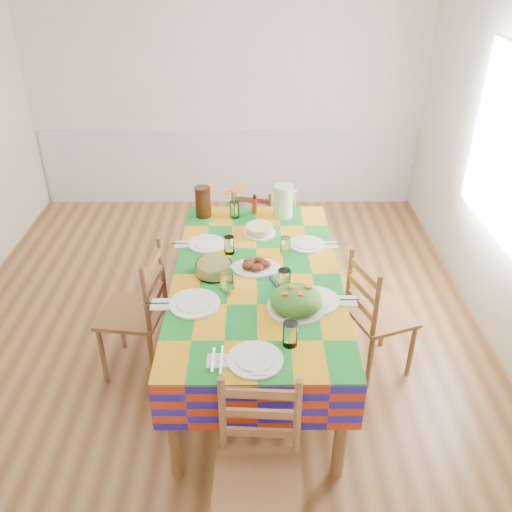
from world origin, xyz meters
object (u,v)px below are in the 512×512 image
at_px(meat_platter, 256,266).
at_px(chair_left, 138,313).
at_px(green_pitcher, 283,201).
at_px(chair_far, 255,230).
at_px(dining_table, 257,285).
at_px(tea_pitcher, 203,202).
at_px(chair_right, 376,316).
at_px(chair_near, 258,474).

height_order(meat_platter, chair_left, chair_left).
height_order(green_pitcher, chair_left, green_pitcher).
xyz_separation_m(chair_far, chair_left, (-0.86, -1.38, 0.06)).
distance_m(dining_table, tea_pitcher, 1.03).
xyz_separation_m(meat_platter, tea_pitcher, (-0.44, 0.84, 0.10)).
height_order(green_pitcher, chair_right, green_pitcher).
bearing_deg(chair_far, tea_pitcher, 61.42).
bearing_deg(tea_pitcher, chair_near, -78.91).
relative_size(tea_pitcher, chair_near, 0.26).
height_order(dining_table, green_pitcher, green_pitcher).
height_order(green_pitcher, tea_pitcher, green_pitcher).
distance_m(dining_table, chair_near, 1.39).
bearing_deg(chair_near, chair_far, 93.39).
bearing_deg(chair_right, green_pitcher, 15.24).
bearing_deg(chair_far, chair_right, 136.22).
relative_size(tea_pitcher, chair_right, 0.27).
height_order(dining_table, chair_far, chair_far).
height_order(chair_far, chair_left, chair_left).
distance_m(tea_pitcher, chair_far, 0.83).
bearing_deg(chair_right, chair_left, 69.44).
relative_size(tea_pitcher, chair_far, 0.28).
xyz_separation_m(chair_far, chair_right, (0.88, -1.39, 0.03)).
height_order(meat_platter, tea_pitcher, tea_pitcher).
bearing_deg(chair_near, tea_pitcher, 104.21).
bearing_deg(tea_pitcher, chair_right, -34.91).
xyz_separation_m(green_pitcher, chair_right, (0.65, -0.91, -0.50)).
bearing_deg(chair_left, meat_platter, 102.23).
bearing_deg(dining_table, tea_pitcher, 116.15).
xyz_separation_m(tea_pitcher, chair_left, (-0.42, -0.91, -0.46)).
relative_size(chair_far, chair_left, 0.88).
height_order(dining_table, tea_pitcher, tea_pitcher).
bearing_deg(meat_platter, green_pitcher, 74.58).
relative_size(green_pitcher, tea_pitcher, 1.06).
bearing_deg(tea_pitcher, chair_left, -115.04).
bearing_deg(green_pitcher, tea_pitcher, 179.36).
xyz_separation_m(green_pitcher, chair_near, (-0.22, -2.26, -0.48)).
bearing_deg(meat_platter, chair_right, -5.24).
distance_m(meat_platter, green_pitcher, 0.87).
distance_m(dining_table, meat_platter, 0.14).
height_order(dining_table, chair_left, chair_left).
bearing_deg(green_pitcher, chair_far, 115.87).
bearing_deg(dining_table, chair_left, -179.59).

